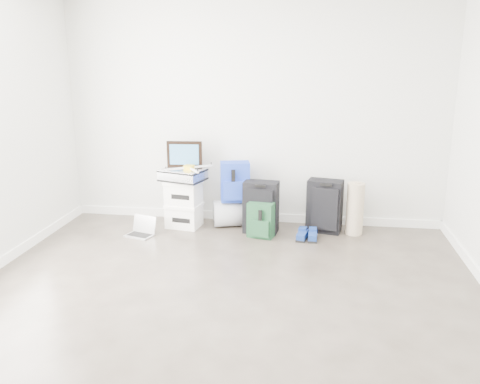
% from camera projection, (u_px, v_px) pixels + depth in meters
% --- Properties ---
extents(ground, '(5.00, 5.00, 0.00)m').
position_uv_depth(ground, '(215.00, 321.00, 3.91)').
color(ground, '#342D26').
rests_on(ground, ground).
extents(room_envelope, '(4.52, 5.02, 2.71)m').
position_uv_depth(room_envelope, '(212.00, 94.00, 3.48)').
color(room_envelope, silver).
rests_on(room_envelope, ground).
extents(boxes_stack, '(0.44, 0.38, 0.56)m').
position_uv_depth(boxes_stack, '(184.00, 204.00, 6.00)').
color(boxes_stack, white).
rests_on(boxes_stack, ground).
extents(briefcase, '(0.56, 0.47, 0.14)m').
position_uv_depth(briefcase, '(183.00, 175.00, 5.91)').
color(briefcase, '#B2B2B7').
rests_on(briefcase, boxes_stack).
extents(painting, '(0.42, 0.06, 0.31)m').
position_uv_depth(painting, '(184.00, 154.00, 5.95)').
color(painting, black).
rests_on(painting, briefcase).
extents(drone, '(0.49, 0.49, 0.05)m').
position_uv_depth(drone, '(189.00, 167.00, 5.86)').
color(drone, gold).
rests_on(drone, briefcase).
extents(duffel_bag, '(0.58, 0.45, 0.32)m').
position_uv_depth(duffel_bag, '(235.00, 213.00, 6.06)').
color(duffel_bag, gray).
rests_on(duffel_bag, ground).
extents(blue_backpack, '(0.37, 0.31, 0.47)m').
position_uv_depth(blue_backpack, '(235.00, 183.00, 5.93)').
color(blue_backpack, '#1B2BB0').
rests_on(blue_backpack, duffel_bag).
extents(large_suitcase, '(0.41, 0.29, 0.60)m').
position_uv_depth(large_suitcase, '(261.00, 207.00, 5.80)').
color(large_suitcase, black).
rests_on(large_suitcase, ground).
extents(green_backpack, '(0.32, 0.26, 0.40)m').
position_uv_depth(green_backpack, '(261.00, 221.00, 5.67)').
color(green_backpack, '#163D28').
rests_on(green_backpack, ground).
extents(carry_on, '(0.43, 0.32, 0.61)m').
position_uv_depth(carry_on, '(325.00, 206.00, 5.82)').
color(carry_on, black).
rests_on(carry_on, ground).
extents(shoes, '(0.24, 0.27, 0.08)m').
position_uv_depth(shoes, '(308.00, 236.00, 5.63)').
color(shoes, black).
rests_on(shoes, ground).
extents(rolled_rug, '(0.20, 0.20, 0.60)m').
position_uv_depth(rolled_rug, '(355.00, 209.00, 5.75)').
color(rolled_rug, tan).
rests_on(rolled_rug, ground).
extents(laptop, '(0.35, 0.30, 0.21)m').
position_uv_depth(laptop, '(142.00, 231.00, 5.77)').
color(laptop, silver).
rests_on(laptop, ground).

